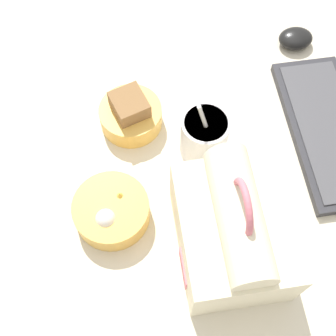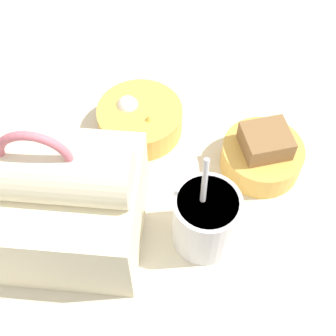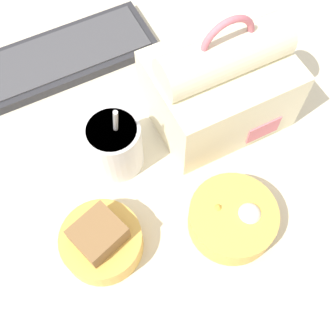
# 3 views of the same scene
# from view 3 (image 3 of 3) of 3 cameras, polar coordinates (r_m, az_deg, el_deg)

# --- Properties ---
(desk_surface) EXTENTS (1.40, 1.10, 0.02)m
(desk_surface) POSITION_cam_3_polar(r_m,az_deg,el_deg) (0.69, 0.04, -1.69)
(desk_surface) COLOR beige
(desk_surface) RESTS_ON ground
(keyboard) EXTENTS (0.33, 0.13, 0.02)m
(keyboard) POSITION_cam_3_polar(r_m,az_deg,el_deg) (0.83, -13.61, 14.59)
(keyboard) COLOR #2D2D33
(keyboard) RESTS_ON desk_surface
(lunch_bag) EXTENTS (0.21, 0.17, 0.21)m
(lunch_bag) POSITION_cam_3_polar(r_m,az_deg,el_deg) (0.68, 7.04, 11.17)
(lunch_bag) COLOR #EFE5C1
(lunch_bag) RESTS_ON desk_surface
(soup_cup) EXTENTS (0.09, 0.09, 0.16)m
(soup_cup) POSITION_cam_3_polar(r_m,az_deg,el_deg) (0.66, -7.23, 3.16)
(soup_cup) COLOR silver
(soup_cup) RESTS_ON desk_surface
(bento_bowl_sandwich) EXTENTS (0.12, 0.12, 0.08)m
(bento_bowl_sandwich) POSITION_cam_3_polar(r_m,az_deg,el_deg) (0.62, -9.00, -9.71)
(bento_bowl_sandwich) COLOR #EAB24C
(bento_bowl_sandwich) RESTS_ON desk_surface
(bento_bowl_snacks) EXTENTS (0.13, 0.13, 0.06)m
(bento_bowl_snacks) POSITION_cam_3_polar(r_m,az_deg,el_deg) (0.63, 8.68, -6.70)
(bento_bowl_snacks) COLOR #EAB24C
(bento_bowl_snacks) RESTS_ON desk_surface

